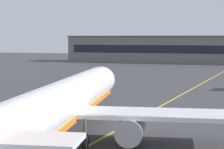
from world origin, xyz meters
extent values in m
cube|color=yellow|center=(0.00, 30.00, 0.00)|extent=(13.71, 179.52, 0.01)
cylinder|color=white|center=(-4.36, 8.25, 3.50)|extent=(9.75, 36.13, 3.80)
cone|color=white|center=(-7.58, 27.28, 3.50)|extent=(3.99, 3.17, 3.61)
cube|color=orange|center=(-4.36, 8.25, 2.46)|extent=(9.20, 33.28, 0.44)
cube|color=black|center=(-7.26, 25.41, 4.17)|extent=(2.99, 1.56, 0.60)
cube|color=white|center=(-4.46, 8.84, 2.65)|extent=(32.35, 10.07, 0.36)
cylinder|color=black|center=(-10.71, 8.64, 1.43)|extent=(1.96, 0.50, 1.95)
cylinder|color=gray|center=(1.82, 8.89, 1.43)|extent=(2.87, 3.93, 2.30)
cylinder|color=black|center=(1.51, 10.71, 1.43)|extent=(1.96, 0.50, 1.95)
cylinder|color=#4C4C51|center=(-6.78, 22.55, 1.48)|extent=(0.24, 0.24, 1.60)
cylinder|color=black|center=(-6.78, 22.55, 0.45)|extent=(0.54, 0.95, 0.90)
cylinder|color=#4C4C51|center=(-6.59, 5.84, 1.77)|extent=(0.24, 0.24, 1.60)
cylinder|color=black|center=(-6.59, 5.84, 0.65)|extent=(0.61, 1.35, 1.30)
cylinder|color=#4C4C51|center=(-1.46, 6.71, 1.77)|extent=(0.24, 0.24, 1.60)
cylinder|color=black|center=(-1.46, 6.71, 0.65)|extent=(0.61, 1.35, 1.30)
cone|color=orange|center=(-2.79, 25.32, 0.28)|extent=(0.36, 0.36, 0.55)
cylinder|color=white|center=(-2.79, 25.32, 0.30)|extent=(0.23, 0.23, 0.07)
cube|color=orange|center=(-2.79, 25.32, 0.01)|extent=(0.44, 0.44, 0.03)
camera|label=1|loc=(11.25, -24.87, 9.22)|focal=67.42mm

